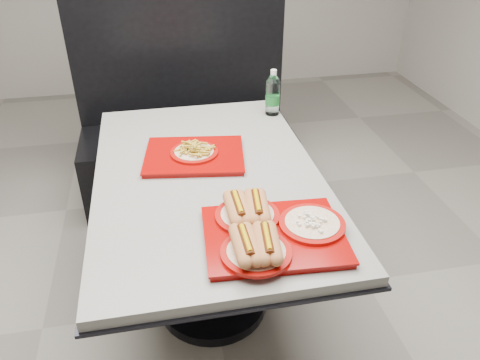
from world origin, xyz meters
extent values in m
plane|color=gray|center=(0.00, 0.00, 0.00)|extent=(6.00, 6.00, 0.00)
cylinder|color=black|center=(0.00, 0.00, 0.03)|extent=(0.52, 0.52, 0.05)
cylinder|color=black|center=(0.00, 0.00, 0.38)|extent=(0.11, 0.11, 0.66)
cube|color=black|center=(0.00, 0.00, 0.70)|extent=(0.92, 1.42, 0.01)
cube|color=gray|center=(0.00, 0.00, 0.73)|extent=(0.90, 1.40, 0.04)
cube|color=black|center=(0.00, 1.02, 0.23)|extent=(1.30, 0.55, 0.45)
cube|color=black|center=(0.00, 1.26, 0.80)|extent=(1.30, 0.10, 1.10)
cube|color=#870503|center=(0.16, -0.46, 0.76)|extent=(0.47, 0.38, 0.02)
cube|color=#870503|center=(0.16, -0.46, 0.77)|extent=(0.48, 0.39, 0.01)
cylinder|color=#950904|center=(0.08, -0.55, 0.78)|extent=(0.22, 0.22, 0.01)
cylinder|color=silver|center=(0.08, -0.55, 0.79)|extent=(0.18, 0.18, 0.00)
cylinder|color=#950904|center=(0.09, -0.36, 0.78)|extent=(0.22, 0.22, 0.01)
cylinder|color=silver|center=(0.09, -0.36, 0.79)|extent=(0.18, 0.18, 0.00)
cylinder|color=#950904|center=(0.29, -0.45, 0.78)|extent=(0.22, 0.22, 0.01)
cylinder|color=silver|center=(0.29, -0.45, 0.79)|extent=(0.18, 0.18, 0.00)
cube|color=#870503|center=(-0.04, 0.13, 0.76)|extent=(0.45, 0.37, 0.02)
cube|color=#870503|center=(-0.04, 0.13, 0.77)|extent=(0.46, 0.38, 0.01)
cylinder|color=#950904|center=(-0.04, 0.13, 0.78)|extent=(0.20, 0.20, 0.01)
cylinder|color=silver|center=(-0.04, 0.13, 0.78)|extent=(0.17, 0.17, 0.00)
cylinder|color=silver|center=(0.40, 0.52, 0.84)|extent=(0.07, 0.07, 0.17)
cylinder|color=#186225|center=(0.40, 0.52, 0.83)|extent=(0.07, 0.07, 0.05)
cone|color=silver|center=(0.40, 0.52, 0.94)|extent=(0.07, 0.07, 0.04)
cylinder|color=silver|center=(0.40, 0.52, 0.97)|extent=(0.03, 0.03, 0.02)
camera|label=1|loc=(-0.19, -1.62, 1.73)|focal=35.00mm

